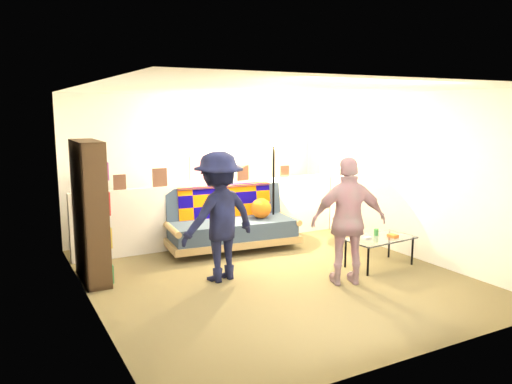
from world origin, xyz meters
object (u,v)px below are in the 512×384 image
person_right (349,221)px  bookshelf (90,216)px  person_left (219,217)px  floor_lamp (274,171)px  futon_sofa (231,223)px  coffee_table (380,240)px

person_right → bookshelf: bearing=-8.5°
bookshelf → person_left: bearing=-27.0°
floor_lamp → person_left: 2.00m
person_left → futon_sofa: bearing=-134.4°
futon_sofa → coffee_table: (1.42, -1.79, -0.02)m
futon_sofa → coffee_table: futon_sofa is taller
bookshelf → person_left: bookshelf is taller
futon_sofa → bookshelf: 2.29m
coffee_table → floor_lamp: 2.07m
floor_lamp → bookshelf: bearing=-170.2°
futon_sofa → person_left: (-0.75, -1.24, 0.42)m
futon_sofa → floor_lamp: 1.09m
futon_sofa → coffee_table: size_ratio=2.07×
bookshelf → person_left: (1.43, -0.73, -0.01)m
futon_sofa → bookshelf: size_ratio=1.17×
bookshelf → coffee_table: size_ratio=1.77×
bookshelf → person_right: size_ratio=1.12×
coffee_table → floor_lamp: floor_lamp is taller
futon_sofa → coffee_table: bearing=-51.5°
futon_sofa → person_right: person_right is taller
bookshelf → person_right: (2.77, -1.63, -0.04)m
bookshelf → floor_lamp: bearing=9.8°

